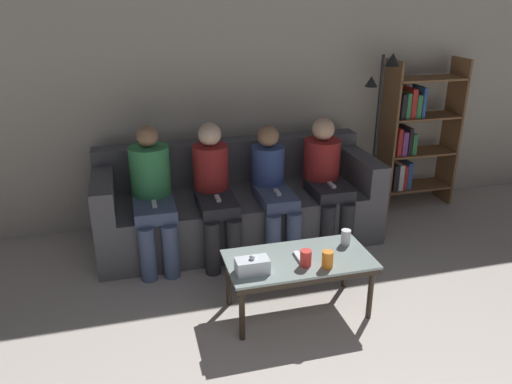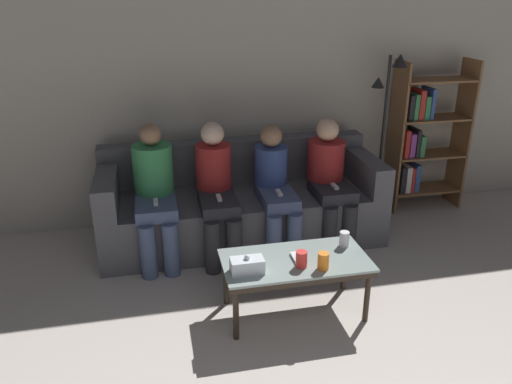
{
  "view_description": "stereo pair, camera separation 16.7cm",
  "coord_description": "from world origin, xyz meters",
  "px_view_note": "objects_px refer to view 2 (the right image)",
  "views": [
    {
      "loc": [
        -0.92,
        -0.51,
        2.17
      ],
      "look_at": [
        0.0,
        2.96,
        0.71
      ],
      "focal_mm": 35.0,
      "sensor_mm": 36.0,
      "label": 1
    },
    {
      "loc": [
        -0.76,
        -0.55,
        2.17
      ],
      "look_at": [
        0.0,
        2.96,
        0.71
      ],
      "focal_mm": 35.0,
      "sensor_mm": 36.0,
      "label": 2
    }
  ],
  "objects_px": {
    "seated_person_mid_right": "(275,186)",
    "seated_person_mid_left": "(216,187)",
    "couch": "(241,205)",
    "cup_far_center": "(344,239)",
    "seated_person_right_end": "(329,177)",
    "coffee_table": "(295,265)",
    "tissue_box": "(247,265)",
    "cup_near_left": "(323,261)",
    "game_remote": "(295,258)",
    "cup_near_right": "(301,259)",
    "seated_person_left_end": "(155,189)",
    "bookshelf": "(420,138)",
    "standing_lamp": "(385,121)"
  },
  "relations": [
    {
      "from": "seated_person_mid_right",
      "to": "seated_person_mid_left",
      "type": "bearing_deg",
      "value": 178.36
    },
    {
      "from": "couch",
      "to": "cup_far_center",
      "type": "relative_size",
      "value": 22.11
    },
    {
      "from": "seated_person_right_end",
      "to": "coffee_table",
      "type": "bearing_deg",
      "value": -120.5
    },
    {
      "from": "cup_far_center",
      "to": "tissue_box",
      "type": "relative_size",
      "value": 0.52
    },
    {
      "from": "cup_near_left",
      "to": "game_remote",
      "type": "bearing_deg",
      "value": 131.11
    },
    {
      "from": "cup_near_right",
      "to": "seated_person_mid_left",
      "type": "relative_size",
      "value": 0.1
    },
    {
      "from": "coffee_table",
      "to": "seated_person_mid_left",
      "type": "xyz_separation_m",
      "value": [
        -0.41,
        1.03,
        0.22
      ]
    },
    {
      "from": "cup_near_left",
      "to": "seated_person_mid_left",
      "type": "distance_m",
      "value": 1.31
    },
    {
      "from": "seated_person_mid_right",
      "to": "game_remote",
      "type": "bearing_deg",
      "value": -96.07
    },
    {
      "from": "game_remote",
      "to": "seated_person_left_end",
      "type": "height_order",
      "value": "seated_person_left_end"
    },
    {
      "from": "bookshelf",
      "to": "seated_person_left_end",
      "type": "bearing_deg",
      "value": -169.16
    },
    {
      "from": "cup_near_left",
      "to": "bookshelf",
      "type": "height_order",
      "value": "bookshelf"
    },
    {
      "from": "game_remote",
      "to": "seated_person_mid_right",
      "type": "bearing_deg",
      "value": 83.93
    },
    {
      "from": "cup_far_center",
      "to": "coffee_table",
      "type": "bearing_deg",
      "value": -164.58
    },
    {
      "from": "seated_person_mid_left",
      "to": "game_remote",
      "type": "bearing_deg",
      "value": -68.43
    },
    {
      "from": "standing_lamp",
      "to": "seated_person_mid_left",
      "type": "height_order",
      "value": "standing_lamp"
    },
    {
      "from": "seated_person_right_end",
      "to": "cup_near_left",
      "type": "bearing_deg",
      "value": -111.44
    },
    {
      "from": "couch",
      "to": "seated_person_mid_right",
      "type": "bearing_deg",
      "value": -44.73
    },
    {
      "from": "tissue_box",
      "to": "standing_lamp",
      "type": "relative_size",
      "value": 0.14
    },
    {
      "from": "coffee_table",
      "to": "bookshelf",
      "type": "xyz_separation_m",
      "value": [
        1.78,
        1.57,
        0.37
      ]
    },
    {
      "from": "cup_near_right",
      "to": "seated_person_left_end",
      "type": "bearing_deg",
      "value": 128.88
    },
    {
      "from": "standing_lamp",
      "to": "game_remote",
      "type": "bearing_deg",
      "value": -132.48
    },
    {
      "from": "seated_person_left_end",
      "to": "game_remote",
      "type": "bearing_deg",
      "value": -48.77
    },
    {
      "from": "standing_lamp",
      "to": "seated_person_right_end",
      "type": "distance_m",
      "value": 0.87
    },
    {
      "from": "seated_person_left_end",
      "to": "seated_person_mid_left",
      "type": "xyz_separation_m",
      "value": [
        0.51,
        -0.02,
        -0.01
      ]
    },
    {
      "from": "seated_person_left_end",
      "to": "cup_near_left",
      "type": "bearing_deg",
      "value": -48.79
    },
    {
      "from": "standing_lamp",
      "to": "seated_person_right_end",
      "type": "xyz_separation_m",
      "value": [
        -0.68,
        -0.37,
        -0.39
      ]
    },
    {
      "from": "coffee_table",
      "to": "cup_near_right",
      "type": "height_order",
      "value": "cup_near_right"
    },
    {
      "from": "couch",
      "to": "cup_near_left",
      "type": "bearing_deg",
      "value": -78.46
    },
    {
      "from": "couch",
      "to": "seated_person_right_end",
      "type": "xyz_separation_m",
      "value": [
        0.77,
        -0.21,
        0.29
      ]
    },
    {
      "from": "cup_far_center",
      "to": "tissue_box",
      "type": "bearing_deg",
      "value": -164.73
    },
    {
      "from": "seated_person_mid_left",
      "to": "cup_near_right",
      "type": "bearing_deg",
      "value": -69.79
    },
    {
      "from": "tissue_box",
      "to": "seated_person_mid_right",
      "type": "distance_m",
      "value": 1.21
    },
    {
      "from": "game_remote",
      "to": "seated_person_mid_left",
      "type": "bearing_deg",
      "value": 111.57
    },
    {
      "from": "coffee_table",
      "to": "game_remote",
      "type": "height_order",
      "value": "game_remote"
    },
    {
      "from": "couch",
      "to": "coffee_table",
      "type": "height_order",
      "value": "couch"
    },
    {
      "from": "seated_person_right_end",
      "to": "tissue_box",
      "type": "bearing_deg",
      "value": -130.47
    },
    {
      "from": "cup_near_right",
      "to": "tissue_box",
      "type": "distance_m",
      "value": 0.37
    },
    {
      "from": "cup_near_right",
      "to": "standing_lamp",
      "type": "bearing_deg",
      "value": 49.72
    },
    {
      "from": "coffee_table",
      "to": "bookshelf",
      "type": "distance_m",
      "value": 2.4
    },
    {
      "from": "cup_near_right",
      "to": "cup_far_center",
      "type": "xyz_separation_m",
      "value": [
        0.39,
        0.21,
        -0.0
      ]
    },
    {
      "from": "cup_near_left",
      "to": "seated_person_right_end",
      "type": "xyz_separation_m",
      "value": [
        0.48,
        1.22,
        0.12
      ]
    },
    {
      "from": "couch",
      "to": "cup_far_center",
      "type": "xyz_separation_m",
      "value": [
        0.55,
        -1.15,
        0.17
      ]
    },
    {
      "from": "cup_far_center",
      "to": "standing_lamp",
      "type": "distance_m",
      "value": 1.67
    },
    {
      "from": "cup_near_left",
      "to": "seated_person_mid_right",
      "type": "xyz_separation_m",
      "value": [
        -0.04,
        1.17,
        0.09
      ]
    },
    {
      "from": "couch",
      "to": "seated_person_right_end",
      "type": "bearing_deg",
      "value": -15.39
    },
    {
      "from": "cup_near_right",
      "to": "seated_person_mid_right",
      "type": "xyz_separation_m",
      "value": [
        0.1,
        1.11,
        0.09
      ]
    },
    {
      "from": "seated_person_mid_left",
      "to": "seated_person_mid_right",
      "type": "xyz_separation_m",
      "value": [
        0.51,
        -0.01,
        -0.03
      ]
    },
    {
      "from": "bookshelf",
      "to": "seated_person_mid_right",
      "type": "relative_size",
      "value": 1.42
    },
    {
      "from": "standing_lamp",
      "to": "seated_person_mid_right",
      "type": "xyz_separation_m",
      "value": [
        -1.2,
        -0.41,
        -0.42
      ]
    }
  ]
}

